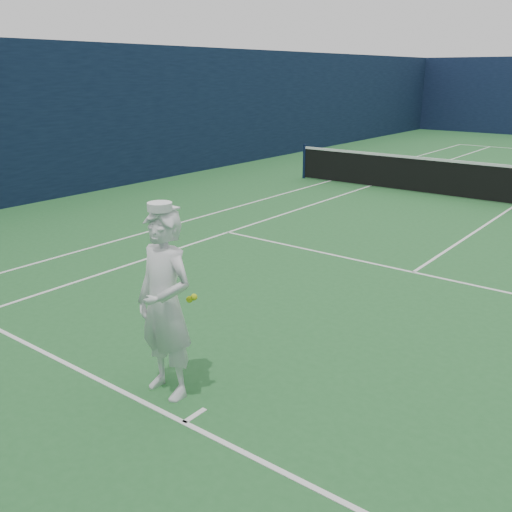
{
  "coord_description": "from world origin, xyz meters",
  "views": [
    {
      "loc": [
        3.45,
        -15.2,
        3.23
      ],
      "look_at": [
        -0.52,
        -10.07,
        1.13
      ],
      "focal_mm": 40.0,
      "sensor_mm": 36.0,
      "label": 1
    }
  ],
  "objects": [
    {
      "name": "tennis_player",
      "position": [
        -0.53,
        -11.57,
        1.0
      ],
      "size": [
        0.79,
        0.53,
        2.05
      ],
      "rotation": [
        0.0,
        0.0,
        -0.06
      ],
      "color": "white",
      "rests_on": "ground"
    }
  ]
}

